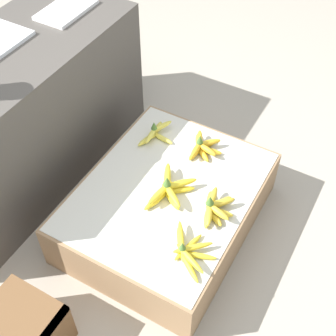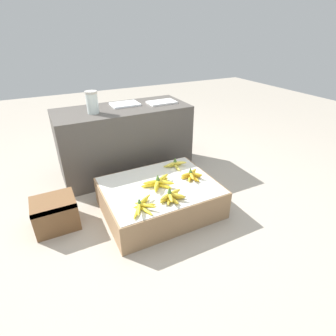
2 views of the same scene
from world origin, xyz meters
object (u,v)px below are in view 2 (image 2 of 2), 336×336
object	(u,v)px
banana_bunch_middle_midright	(192,175)
foam_tray_white	(162,102)
banana_bunch_middle_midleft	(159,183)
wooden_crate	(55,213)
glass_jar	(92,102)
banana_bunch_back_midright	(175,164)
banana_bunch_front_left	(142,206)
banana_bunch_front_midleft	(172,197)

from	to	relation	value
banana_bunch_middle_midright	foam_tray_white	world-z (taller)	foam_tray_white
banana_bunch_middle_midleft	wooden_crate	bearing A→B (deg)	166.14
wooden_crate	glass_jar	bearing A→B (deg)	48.47
wooden_crate	banana_bunch_middle_midleft	size ratio (longest dim) A/B	1.20
banana_bunch_middle_midleft	banana_bunch_middle_midright	size ratio (longest dim) A/B	1.46
banana_bunch_back_midright	wooden_crate	bearing A→B (deg)	-178.09
banana_bunch_back_midright	banana_bunch_middle_midright	bearing A→B (deg)	-83.54
wooden_crate	banana_bunch_back_midright	xyz separation A→B (m)	(1.09, 0.04, 0.16)
wooden_crate	banana_bunch_back_midright	size ratio (longest dim) A/B	1.50
wooden_crate	foam_tray_white	size ratio (longest dim) A/B	1.12
banana_bunch_front_left	glass_jar	bearing A→B (deg)	93.63
banana_bunch_front_left	banana_bunch_back_midright	size ratio (longest dim) A/B	1.01
banana_bunch_front_midleft	foam_tray_white	world-z (taller)	foam_tray_white
banana_bunch_front_midleft	banana_bunch_middle_midleft	world-z (taller)	banana_bunch_middle_midleft
banana_bunch_front_left	banana_bunch_middle_midright	size ratio (longest dim) A/B	1.18
wooden_crate	banana_bunch_middle_midleft	xyz separation A→B (m)	(0.81, -0.20, 0.16)
banana_bunch_front_midleft	banana_bunch_middle_midleft	distance (m)	0.22
banana_bunch_front_left	banana_bunch_front_midleft	size ratio (longest dim) A/B	1.00
foam_tray_white	banana_bunch_back_midright	bearing A→B (deg)	-103.89
banana_bunch_back_midright	banana_bunch_front_midleft	bearing A→B (deg)	-121.38
banana_bunch_middle_midright	banana_bunch_back_midright	xyz separation A→B (m)	(-0.03, 0.25, -0.00)
foam_tray_white	banana_bunch_front_left	bearing A→B (deg)	-122.60
banana_bunch_middle_midright	banana_bunch_back_midright	size ratio (longest dim) A/B	0.86
banana_bunch_middle_midleft	banana_bunch_back_midright	bearing A→B (deg)	39.72
wooden_crate	banana_bunch_middle_midright	distance (m)	1.15
glass_jar	foam_tray_white	world-z (taller)	glass_jar
wooden_crate	glass_jar	xyz separation A→B (m)	(0.51, 0.58, 0.68)
wooden_crate	banana_bunch_middle_midright	size ratio (longest dim) A/B	1.75
wooden_crate	banana_bunch_front_midleft	distance (m)	0.93
banana_bunch_front_midleft	foam_tray_white	distance (m)	1.20
banana_bunch_front_midleft	banana_bunch_back_midright	world-z (taller)	banana_bunch_front_midleft
banana_bunch_middle_midright	glass_jar	bearing A→B (deg)	127.67
banana_bunch_front_left	foam_tray_white	world-z (taller)	foam_tray_white
banana_bunch_back_midright	foam_tray_white	distance (m)	0.74
banana_bunch_front_left	banana_bunch_middle_midright	world-z (taller)	banana_bunch_middle_midright
banana_bunch_front_midleft	foam_tray_white	bearing A→B (deg)	67.83
banana_bunch_front_midleft	banana_bunch_middle_midright	world-z (taller)	banana_bunch_front_midleft
banana_bunch_front_left	banana_bunch_back_midright	xyz separation A→B (m)	(0.52, 0.46, 0.00)
banana_bunch_middle_midright	banana_bunch_middle_midleft	bearing A→B (deg)	178.09
banana_bunch_back_midright	glass_jar	bearing A→B (deg)	136.98
banana_bunch_back_midright	glass_jar	size ratio (longest dim) A/B	1.08
banana_bunch_front_midleft	banana_bunch_middle_midleft	xyz separation A→B (m)	(-0.01, 0.22, 0.00)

